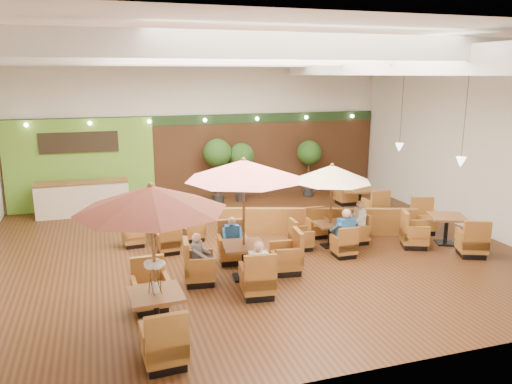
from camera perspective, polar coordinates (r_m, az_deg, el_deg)
name	(u,v)px	position (r m, az deg, el deg)	size (l,w,h in m)	color
room	(247,113)	(14.14, -1.09, 9.06)	(14.04, 14.00, 5.52)	#381E0F
service_counter	(83,198)	(17.88, -19.17, -0.68)	(3.00, 0.75, 1.18)	beige
booth_divider	(318,222)	(14.97, 7.05, -3.37)	(5.87, 0.18, 0.81)	brown
table_0	(152,222)	(8.89, -11.78, -3.34)	(2.66, 2.83, 2.87)	brown
table_1	(244,198)	(11.30, -1.43, -0.71)	(2.88, 2.88, 2.88)	brown
table_2	(331,190)	(13.69, 8.61, 0.27)	(2.29, 2.29, 2.36)	brown
table_3	(164,229)	(14.35, -10.43, -4.22)	(2.28, 2.28, 1.45)	brown
table_4	(437,231)	(14.88, 19.95, -4.26)	(2.09, 2.97, 1.04)	brown
table_5	(360,201)	(17.73, 11.78, -0.96)	(0.92, 2.73, 1.03)	brown
topiary_0	(218,155)	(18.30, -4.42, 4.19)	(1.03, 1.03, 2.40)	black
topiary_1	(241,158)	(18.55, -1.69, 3.90)	(0.95, 0.95, 2.21)	black
topiary_2	(309,155)	(19.47, 6.09, 4.23)	(0.94, 0.94, 2.19)	black
diner_0	(258,263)	(10.70, 0.21, -8.13)	(0.42, 0.35, 0.82)	white
diner_1	(232,235)	(12.62, -2.74, -4.92)	(0.38, 0.33, 0.73)	#235B9A
diner_2	(199,253)	(11.42, -6.53, -6.94)	(0.36, 0.41, 0.75)	slate
diner_3	(345,228)	(13.18, 10.12, -4.10)	(0.44, 0.36, 0.86)	#235B9A
diner_4	(358,218)	(14.30, 11.58, -2.90)	(0.34, 0.40, 0.78)	white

